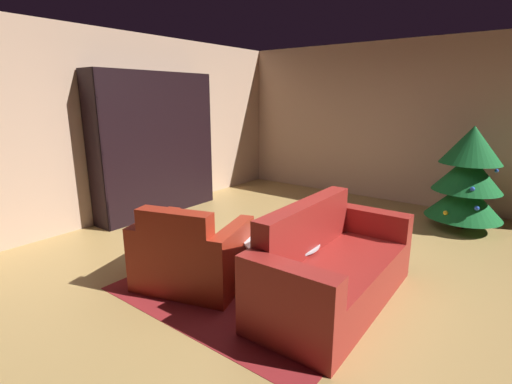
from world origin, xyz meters
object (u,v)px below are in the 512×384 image
Objects in this scene: bookshelf_unit at (163,146)px; armchair_red at (191,256)px; couch_red at (331,269)px; bottle_on_table at (294,224)px; book_stack_on_table at (284,237)px; coffee_table at (282,245)px; decorated_tree at (468,177)px.

bookshelf_unit is 2.70m from armchair_red.
couch_red is 0.60m from bottle_on_table.
book_stack_on_table is (0.74, 0.49, 0.22)m from armchair_red.
bottle_on_table is (0.00, 0.20, 0.16)m from coffee_table.
armchair_red is (2.14, -1.46, -0.74)m from bookshelf_unit.
coffee_table is at bearing -177.80° from couch_red.
armchair_red is 1.04m from bottle_on_table.
armchair_red is 3.85m from decorated_tree.
couch_red is (3.33, -0.90, -0.74)m from bookshelf_unit.
bookshelf_unit is 9.45× the size of book_stack_on_table.
decorated_tree reaches higher than bottle_on_table.
couch_red is at bearing 25.15° from armchair_red.
bottle_on_table is at bearing -14.34° from bookshelf_unit.
bookshelf_unit reaches higher than couch_red.
bottle_on_table is (2.83, -0.72, -0.47)m from bookshelf_unit.
armchair_red reaches higher than book_stack_on_table.
coffee_table is (0.68, 0.54, 0.11)m from armchair_red.
couch_red is (1.19, 0.56, 0.00)m from armchair_red.
couch_red reaches higher than armchair_red.
couch_red is at bearing -19.62° from bottle_on_table.
couch_red is 0.52m from coffee_table.
book_stack_on_table is at bearing -78.23° from bottle_on_table.
armchair_red reaches higher than coffee_table.
armchair_red is 1.60× the size of coffee_table.
decorated_tree is at bearing 26.12° from bookshelf_unit.
bookshelf_unit reaches higher than book_stack_on_table.
bookshelf_unit is at bearing -153.88° from decorated_tree.
coffee_table is (-0.51, -0.02, 0.11)m from couch_red.
bottle_on_table reaches higher than book_stack_on_table.
decorated_tree is at bearing 67.52° from bottle_on_table.
decorated_tree is (3.92, 1.92, -0.31)m from bookshelf_unit.
bottle_on_table is at bearing 88.82° from coffee_table.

